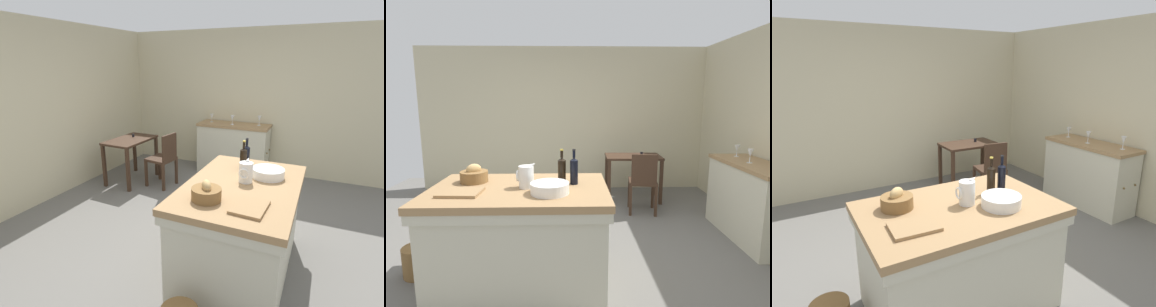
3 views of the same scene
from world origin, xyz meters
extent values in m
plane|color=#66635E|center=(0.00, 0.00, 0.00)|extent=(6.76, 6.76, 0.00)
cube|color=beige|center=(0.00, 2.60, 1.30)|extent=(5.32, 0.12, 2.60)
cube|color=beige|center=(2.60, 0.00, 1.30)|extent=(0.12, 5.20, 2.60)
cube|color=#99754C|center=(-0.37, -0.53, 0.88)|extent=(1.55, 1.01, 0.06)
cube|color=beige|center=(-0.37, -0.53, 0.81)|extent=(1.53, 0.99, 0.08)
cube|color=beige|center=(-0.37, -0.53, 0.43)|extent=(1.47, 0.93, 0.85)
cube|color=#99754C|center=(2.26, 0.35, 0.91)|extent=(0.52, 1.29, 0.04)
cube|color=beige|center=(2.26, 0.35, 0.44)|extent=(0.49, 1.26, 0.89)
sphere|color=brown|center=(2.14, -0.30, 0.49)|extent=(0.03, 0.03, 0.03)
sphere|color=brown|center=(2.38, -0.30, 0.49)|extent=(0.03, 0.03, 0.03)
cube|color=#3D281C|center=(1.13, 1.83, 0.74)|extent=(0.92, 0.59, 0.04)
cube|color=#3D281C|center=(0.70, 1.60, 0.36)|extent=(0.05, 0.05, 0.72)
cube|color=#3D281C|center=(1.53, 1.58, 0.36)|extent=(0.05, 0.05, 0.72)
cube|color=#3D281C|center=(0.72, 2.09, 0.36)|extent=(0.05, 0.05, 0.72)
cube|color=#3D281C|center=(1.55, 2.07, 0.36)|extent=(0.05, 0.05, 0.72)
cylinder|color=black|center=(1.28, 1.88, 0.78)|extent=(0.04, 0.04, 0.05)
cube|color=#3D281C|center=(1.16, 1.26, 0.47)|extent=(0.45, 0.45, 0.04)
cube|color=#3D281C|center=(1.13, 1.08, 0.70)|extent=(0.36, 0.08, 0.42)
cube|color=#3D281C|center=(1.36, 1.41, 0.22)|extent=(0.05, 0.05, 0.44)
cube|color=#3D281C|center=(1.01, 1.46, 0.22)|extent=(0.05, 0.05, 0.44)
cube|color=#3D281C|center=(1.31, 1.05, 0.22)|extent=(0.05, 0.05, 0.44)
cube|color=#3D281C|center=(0.96, 1.10, 0.22)|extent=(0.05, 0.05, 0.44)
cylinder|color=white|center=(-0.30, -0.54, 1.01)|extent=(0.13, 0.13, 0.19)
cone|color=white|center=(-0.24, -0.54, 1.12)|extent=(0.07, 0.04, 0.06)
torus|color=white|center=(-0.38, -0.54, 1.02)|extent=(0.02, 0.10, 0.10)
cylinder|color=white|center=(-0.09, -0.71, 0.96)|extent=(0.32, 0.32, 0.09)
cylinder|color=brown|center=(-0.81, -0.34, 0.97)|extent=(0.25, 0.25, 0.10)
ellipsoid|color=tan|center=(-0.81, -0.34, 1.04)|extent=(0.16, 0.14, 0.10)
cube|color=#99754C|center=(-0.81, -0.70, 0.93)|extent=(0.34, 0.27, 0.02)
cylinder|color=black|center=(0.12, -0.43, 1.02)|extent=(0.07, 0.07, 0.22)
cone|color=black|center=(0.12, -0.43, 1.15)|extent=(0.07, 0.07, 0.03)
cylinder|color=black|center=(0.12, -0.43, 1.20)|extent=(0.03, 0.03, 0.08)
cylinder|color=black|center=(0.12, -0.43, 1.23)|extent=(0.03, 0.03, 0.01)
cylinder|color=black|center=(0.01, -0.43, 1.02)|extent=(0.07, 0.07, 0.22)
cone|color=black|center=(0.01, -0.43, 1.15)|extent=(0.07, 0.07, 0.03)
cylinder|color=black|center=(0.01, -0.43, 1.20)|extent=(0.03, 0.03, 0.08)
cylinder|color=#B29933|center=(0.01, -0.43, 1.23)|extent=(0.03, 0.03, 0.01)
cylinder|color=white|center=(2.32, -0.10, 0.93)|extent=(0.06, 0.06, 0.00)
cylinder|color=white|center=(2.32, -0.10, 0.97)|extent=(0.01, 0.01, 0.07)
cone|color=white|center=(2.32, -0.10, 1.06)|extent=(0.07, 0.07, 0.10)
cylinder|color=white|center=(2.21, 0.37, 0.93)|extent=(0.06, 0.06, 0.00)
cylinder|color=white|center=(2.21, 0.37, 0.97)|extent=(0.01, 0.01, 0.07)
cone|color=white|center=(2.21, 0.37, 1.05)|extent=(0.07, 0.07, 0.10)
cylinder|color=white|center=(2.28, 0.79, 0.93)|extent=(0.06, 0.06, 0.00)
cylinder|color=white|center=(2.28, 0.79, 0.97)|extent=(0.01, 0.01, 0.06)
cone|color=white|center=(2.28, 0.79, 1.04)|extent=(0.07, 0.07, 0.09)
camera|label=1|loc=(-2.89, -1.15, 2.00)|focal=27.63mm
camera|label=2|loc=(0.08, -3.14, 1.68)|focal=28.73mm
camera|label=3|loc=(-1.50, -2.58, 1.98)|focal=30.01mm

